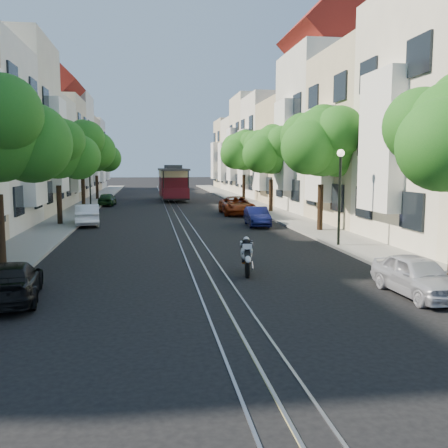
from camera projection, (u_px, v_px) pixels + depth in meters
name	position (u px, v px, depth m)	size (l,w,h in m)	color
ground	(171.00, 205.00, 44.60)	(200.00, 200.00, 0.00)	black
sidewalk_east	(250.00, 204.00, 45.66)	(2.50, 80.00, 0.12)	gray
sidewalk_west	(88.00, 206.00, 43.52)	(2.50, 80.00, 0.12)	gray
rail_left	(165.00, 205.00, 44.52)	(0.06, 80.00, 0.02)	gray
rail_slot	(171.00, 205.00, 44.60)	(0.06, 80.00, 0.02)	gray
rail_right	(177.00, 205.00, 44.68)	(0.06, 80.00, 0.02)	gray
lane_line	(171.00, 205.00, 44.60)	(0.08, 80.00, 0.01)	tan
townhouses_east	(300.00, 147.00, 45.65)	(7.75, 72.00, 12.00)	beige
townhouses_west	(29.00, 147.00, 42.16)	(7.75, 72.00, 11.76)	silver
tree_e_b	(323.00, 144.00, 26.43)	(4.93, 4.08, 6.68)	black
tree_e_c	(272.00, 151.00, 37.24)	(4.84, 3.99, 6.52)	black
tree_e_d	(245.00, 152.00, 48.01)	(5.01, 4.16, 6.85)	black
tree_w_b	(58.00, 151.00, 29.25)	(4.72, 3.87, 6.27)	black
tree_w_c	(82.00, 146.00, 39.97)	(5.13, 4.28, 7.09)	black
tree_w_d	(97.00, 155.00, 50.83)	(4.84, 3.99, 6.52)	black
lamp_east	(340.00, 183.00, 21.62)	(0.32, 0.32, 4.16)	black
lamp_west	(90.00, 175.00, 37.44)	(0.32, 0.32, 4.16)	black
sportbike_rider	(246.00, 253.00, 16.56)	(0.57, 1.80, 1.25)	black
cable_car	(173.00, 181.00, 50.36)	(2.87, 8.56, 3.26)	black
parked_car_e_near	(417.00, 276.00, 13.81)	(1.34, 3.33, 1.13)	#B7B9C4
parked_car_e_mid	(257.00, 217.00, 29.51)	(1.20, 3.43, 1.13)	#0B0F39
parked_car_e_far	(237.00, 206.00, 36.31)	(2.18, 4.72, 1.31)	maroon
parked_car_w_near	(10.00, 282.00, 13.24)	(1.50, 3.70, 1.07)	black
parked_car_w_mid	(87.00, 215.00, 29.88)	(1.35, 3.87, 1.27)	white
parked_car_w_far	(107.00, 199.00, 44.14)	(1.36, 3.38, 1.15)	#153517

